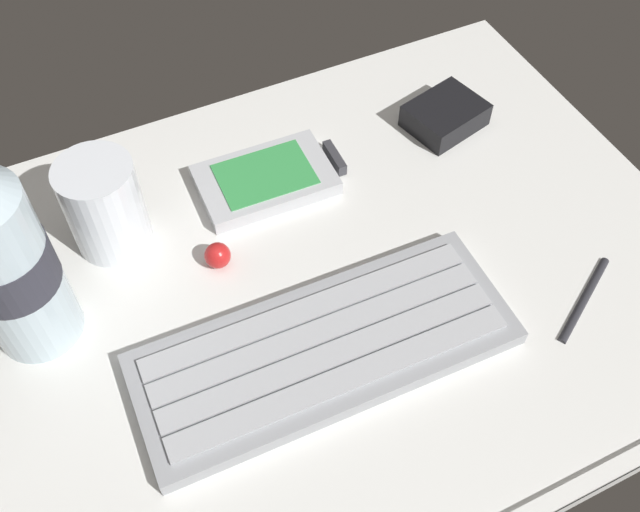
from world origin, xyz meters
TOP-DOWN VIEW (x-y plane):
  - ground_plane at (0.00, -0.23)cm, footprint 64.00×48.00cm
  - keyboard at (-2.73, -6.57)cm, footprint 29.25×11.68cm
  - handheld_device at (0.66, 11.49)cm, footprint 12.98×7.99cm
  - juice_cup at (-14.05, 11.37)cm, footprint 6.40×6.40cm
  - water_bottle at (-21.79, 5.15)cm, footprint 6.73×6.73cm
  - charger_block at (18.85, 11.38)cm, footprint 8.14×7.12cm
  - trackball_mouse at (-7.00, 5.00)cm, footprint 2.20×2.20cm
  - stylus_pen at (18.33, -11.16)cm, footprint 8.53×5.45cm

SIDE VIEW (x-z plane):
  - ground_plane at x=0.00cm, z-range -2.39..0.41cm
  - stylus_pen at x=18.33cm, z-range 0.00..0.70cm
  - handheld_device at x=0.66cm, z-range -0.02..1.48cm
  - keyboard at x=-2.73cm, z-range -0.04..1.66cm
  - trackball_mouse at x=-7.00cm, z-range 0.00..2.20cm
  - charger_block at x=18.85cm, z-range 0.00..2.40cm
  - juice_cup at x=-14.05cm, z-range -0.34..8.16cm
  - water_bottle at x=-21.79cm, z-range -1.39..19.41cm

